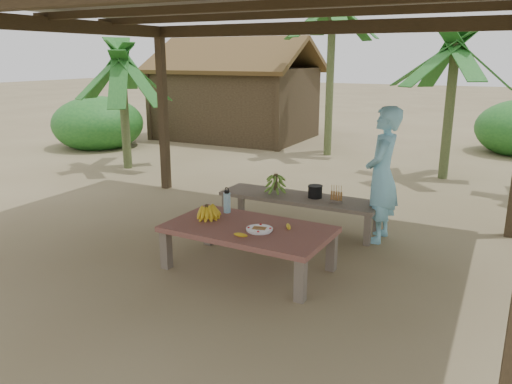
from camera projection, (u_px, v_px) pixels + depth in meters
The scene contains 17 objects.
ground at pixel (241, 259), 5.87m from camera, with size 80.00×80.00×0.00m, color brown.
pavilion at pixel (237, 9), 5.13m from camera, with size 6.60×5.60×2.95m.
work_table at pixel (248, 232), 5.48m from camera, with size 1.84×1.07×0.50m.
bench at pixel (299, 200), 6.85m from camera, with size 2.20×0.61×0.45m.
ripe_banana_bunch at pixel (207, 211), 5.72m from camera, with size 0.30×0.26×0.18m, color yellow, non-canonical shape.
plate at pixel (259, 230), 5.32m from camera, with size 0.29×0.29×0.04m.
loose_banana_front at pixel (241, 235), 5.15m from camera, with size 0.04×0.15×0.04m, color yellow.
loose_banana_side at pixel (288, 227), 5.40m from camera, with size 0.04×0.13×0.04m, color yellow.
water_flask at pixel (227, 202), 5.93m from camera, with size 0.08×0.08×0.31m.
green_banana_stalk at pixel (276, 183), 6.95m from camera, with size 0.26×0.26×0.29m, color #598C2D, non-canonical shape.
cooking_pot at pixel (315, 192), 6.75m from camera, with size 0.19×0.19×0.16m, color black.
skewer_rack at pixel (336, 194), 6.52m from camera, with size 0.18×0.08×0.24m, color #A57F47, non-canonical shape.
woman at pixel (382, 175), 6.27m from camera, with size 0.63×0.41×1.73m, color #7CCCEB.
hut at pixel (237, 100), 14.43m from camera, with size 4.40×3.43×2.85m.
banana_plant_n at pixel (454, 58), 9.19m from camera, with size 1.80×1.80×2.75m.
banana_plant_nw at pixel (332, 15), 11.26m from camera, with size 1.80×1.80×3.72m.
banana_plant_w at pixel (122, 72), 10.17m from camera, with size 1.80×1.80×2.46m.
Camera 1 is at (2.63, -4.79, 2.30)m, focal length 35.00 mm.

